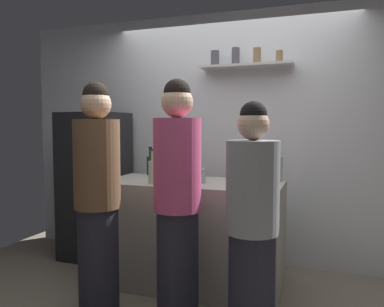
# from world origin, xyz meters

# --- Properties ---
(back_wall_assembly) EXTENTS (4.80, 0.32, 2.60)m
(back_wall_assembly) POSITION_xyz_m (0.00, 1.25, 1.31)
(back_wall_assembly) COLOR white
(back_wall_assembly) RESTS_ON ground
(refrigerator) EXTENTS (0.63, 0.60, 1.57)m
(refrigerator) POSITION_xyz_m (-1.42, 0.85, 0.79)
(refrigerator) COLOR black
(refrigerator) RESTS_ON ground
(counter) EXTENTS (1.58, 0.73, 0.94)m
(counter) POSITION_xyz_m (-0.18, 0.49, 0.47)
(counter) COLOR #B7B2A8
(counter) RESTS_ON ground
(baking_pan) EXTENTS (0.34, 0.24, 0.05)m
(baking_pan) POSITION_xyz_m (0.35, 0.46, 0.96)
(baking_pan) COLOR gray
(baking_pan) RESTS_ON counter
(utensil_holder) EXTENTS (0.09, 0.09, 0.22)m
(utensil_holder) POSITION_xyz_m (-0.09, 0.43, 1.00)
(utensil_holder) COLOR #B2B2B7
(utensil_holder) RESTS_ON counter
(wine_bottle_pale_glass) EXTENTS (0.08, 0.08, 0.30)m
(wine_bottle_pale_glass) POSITION_xyz_m (-0.45, 0.25, 1.05)
(wine_bottle_pale_glass) COLOR #B2BFB2
(wine_bottle_pale_glass) RESTS_ON counter
(wine_bottle_amber_glass) EXTENTS (0.06, 0.06, 0.32)m
(wine_bottle_amber_glass) POSITION_xyz_m (-0.91, 0.38, 1.06)
(wine_bottle_amber_glass) COLOR #472814
(wine_bottle_amber_glass) RESTS_ON counter
(wine_bottle_dark_glass) EXTENTS (0.07, 0.07, 0.30)m
(wine_bottle_dark_glass) POSITION_xyz_m (-0.53, 0.63, 1.05)
(wine_bottle_dark_glass) COLOR black
(wine_bottle_dark_glass) RESTS_ON counter
(wine_bottle_green_glass) EXTENTS (0.07, 0.07, 0.28)m
(wine_bottle_green_glass) POSITION_xyz_m (-0.73, 0.78, 1.04)
(wine_bottle_green_glass) COLOR #19471E
(wine_bottle_green_glass) RESTS_ON counter
(water_bottle_plastic) EXTENTS (0.09, 0.09, 0.26)m
(water_bottle_plastic) POSITION_xyz_m (0.54, 0.77, 1.05)
(water_bottle_plastic) COLOR silver
(water_bottle_plastic) RESTS_ON counter
(person_pink_top) EXTENTS (0.34, 0.34, 1.76)m
(person_pink_top) POSITION_xyz_m (-0.06, -0.19, 0.88)
(person_pink_top) COLOR #262633
(person_pink_top) RESTS_ON ground
(person_brown_jacket) EXTENTS (0.34, 0.34, 1.75)m
(person_brown_jacket) POSITION_xyz_m (-0.66, -0.28, 0.87)
(person_brown_jacket) COLOR #262633
(person_brown_jacket) RESTS_ON ground
(person_grey_hoodie) EXTENTS (0.34, 0.34, 1.58)m
(person_grey_hoodie) POSITION_xyz_m (0.50, -0.29, 0.78)
(person_grey_hoodie) COLOR #262633
(person_grey_hoodie) RESTS_ON ground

